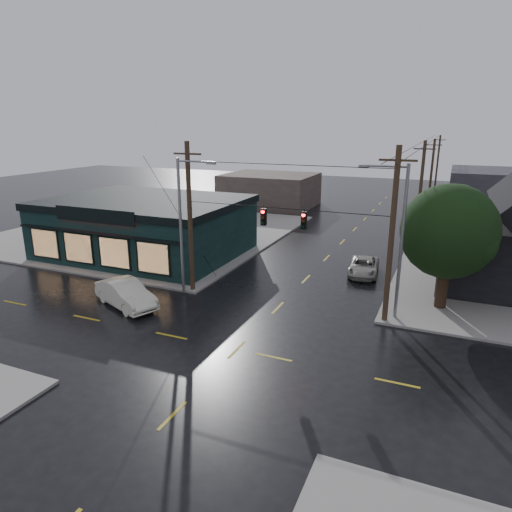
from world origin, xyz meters
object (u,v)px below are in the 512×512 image
at_px(utility_pole_ne, 384,322).
at_px(sedan_cream, 126,294).
at_px(suv_silver, 364,267).
at_px(corner_tree, 449,232).
at_px(utility_pole_nw, 193,291).

distance_m(utility_pole_ne, sedan_cream, 16.02).
xyz_separation_m(utility_pole_ne, suv_silver, (-2.76, 8.29, 0.64)).
xyz_separation_m(corner_tree, utility_pole_ne, (-2.91, -3.39, -4.98)).
xyz_separation_m(utility_pole_nw, utility_pole_ne, (13.00, 0.00, 0.00)).
xyz_separation_m(corner_tree, suv_silver, (-5.67, 4.90, -4.34)).
bearing_deg(utility_pole_nw, suv_silver, 38.98).
distance_m(utility_pole_nw, utility_pole_ne, 13.00).
distance_m(utility_pole_nw, suv_silver, 13.19).
bearing_deg(sedan_cream, utility_pole_nw, -8.58).
bearing_deg(corner_tree, utility_pole_ne, -130.67).
relative_size(corner_tree, utility_pole_nw, 0.76).
height_order(corner_tree, sedan_cream, corner_tree).
bearing_deg(utility_pole_ne, sedan_cream, -165.34).
bearing_deg(suv_silver, utility_pole_nw, -146.91).
xyz_separation_m(corner_tree, utility_pole_nw, (-15.91, -3.39, -4.98)).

